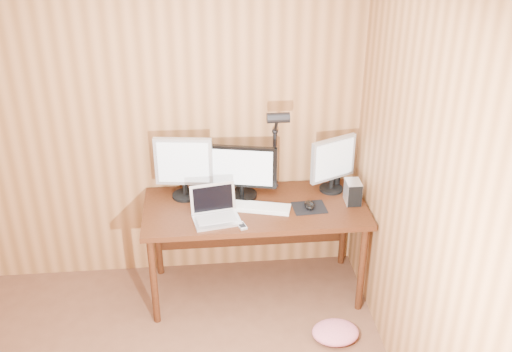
{
  "coord_description": "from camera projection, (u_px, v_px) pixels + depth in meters",
  "views": [
    {
      "loc": [
        0.58,
        -2.07,
        2.93
      ],
      "look_at": [
        0.93,
        1.58,
        1.02
      ],
      "focal_mm": 42.0,
      "sensor_mm": 36.0,
      "label": 1
    }
  ],
  "objects": [
    {
      "name": "mousepad",
      "position": [
        309.0,
        208.0,
        4.28
      ],
      "size": [
        0.25,
        0.21,
        0.0
      ],
      "primitive_type": "cube",
      "rotation": [
        0.0,
        0.0,
        0.06
      ],
      "color": "black",
      "rests_on": "desk"
    },
    {
      "name": "phone",
      "position": [
        242.0,
        226.0,
        4.06
      ],
      "size": [
        0.07,
        0.11,
        0.01
      ],
      "rotation": [
        0.0,
        0.0,
        0.28
      ],
      "color": "silver",
      "rests_on": "desk"
    },
    {
      "name": "room_shell",
      "position": [
        75.0,
        308.0,
        2.55
      ],
      "size": [
        4.0,
        4.0,
        4.0
      ],
      "color": "brown",
      "rests_on": "ground"
    },
    {
      "name": "hard_drive",
      "position": [
        353.0,
        192.0,
        4.31
      ],
      "size": [
        0.11,
        0.15,
        0.17
      ],
      "rotation": [
        0.0,
        0.0,
        -0.02
      ],
      "color": "silver",
      "rests_on": "desk"
    },
    {
      "name": "fabric_pile",
      "position": [
        335.0,
        332.0,
        4.15
      ],
      "size": [
        0.39,
        0.35,
        0.1
      ],
      "primitive_type": null,
      "rotation": [
        0.0,
        0.0,
        -0.29
      ],
      "color": "#D5677B",
      "rests_on": "floor"
    },
    {
      "name": "monitor_right",
      "position": [
        333.0,
        163.0,
        4.41
      ],
      "size": [
        0.35,
        0.19,
        0.43
      ],
      "rotation": [
        0.0,
        0.0,
        0.44
      ],
      "color": "black",
      "rests_on": "desk"
    },
    {
      "name": "monitor_center",
      "position": [
        242.0,
        171.0,
        4.34
      ],
      "size": [
        0.51,
        0.23,
        0.4
      ],
      "rotation": [
        0.0,
        0.0,
        -0.22
      ],
      "color": "black",
      "rests_on": "desk"
    },
    {
      "name": "speaker",
      "position": [
        337.0,
        178.0,
        4.55
      ],
      "size": [
        0.05,
        0.05,
        0.13
      ],
      "primitive_type": "cylinder",
      "color": "black",
      "rests_on": "desk"
    },
    {
      "name": "keyboard",
      "position": [
        257.0,
        207.0,
        4.27
      ],
      "size": [
        0.5,
        0.26,
        0.02
      ],
      "rotation": [
        0.0,
        0.0,
        -0.26
      ],
      "color": "white",
      "rests_on": "desk"
    },
    {
      "name": "desk_lamp",
      "position": [
        276.0,
        138.0,
        4.31
      ],
      "size": [
        0.16,
        0.23,
        0.69
      ],
      "rotation": [
        0.0,
        0.0,
        -0.07
      ],
      "color": "black",
      "rests_on": "desk"
    },
    {
      "name": "mouse",
      "position": [
        309.0,
        205.0,
        4.27
      ],
      "size": [
        0.08,
        0.12,
        0.04
      ],
      "primitive_type": "ellipsoid",
      "rotation": [
        0.0,
        0.0,
        0.1
      ],
      "color": "black",
      "rests_on": "mousepad"
    },
    {
      "name": "laptop",
      "position": [
        215.0,
        211.0,
        4.14
      ],
      "size": [
        0.35,
        0.3,
        0.23
      ],
      "rotation": [
        0.0,
        0.0,
        0.18
      ],
      "color": "silver",
      "rests_on": "desk"
    },
    {
      "name": "desk",
      "position": [
        254.0,
        215.0,
        4.42
      ],
      "size": [
        1.6,
        0.7,
        0.75
      ],
      "color": "#3C1B0C",
      "rests_on": "floor"
    },
    {
      "name": "monitor_left",
      "position": [
        184.0,
        166.0,
        4.31
      ],
      "size": [
        0.42,
        0.2,
        0.47
      ],
      "rotation": [
        0.0,
        0.0,
        -0.13
      ],
      "color": "black",
      "rests_on": "desk"
    }
  ]
}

